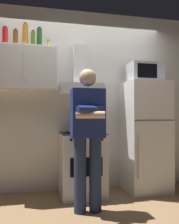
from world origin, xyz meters
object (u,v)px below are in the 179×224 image
at_px(stove_oven, 82,164).
at_px(person_standing, 88,133).
at_px(upper_cabinet, 23,69).
at_px(bottle_beer_brown, 15,38).
at_px(cooking_pot, 93,128).
at_px(bottle_spice_jar, 48,45).
at_px(refrigerator, 145,136).
at_px(bottle_liquor_amber, 25,36).
at_px(bottle_olive_oil, 33,39).
at_px(microwave, 144,73).
at_px(range_hood, 80,82).
at_px(bottle_soda_red, 5,36).
at_px(bottle_wine_green, 39,38).

bearing_deg(stove_oven, person_standing, -94.72).
xyz_separation_m(upper_cabinet, bottle_beer_brown, (-0.11, 0.01, 0.42)).
height_order(cooking_pot, bottle_spice_jar, bottle_spice_jar).
distance_m(upper_cabinet, person_standing, 1.35).
distance_m(bottle_spice_jar, bottle_beer_brown, 0.45).
height_order(refrigerator, bottle_liquor_amber, bottle_liquor_amber).
distance_m(bottle_olive_oil, bottle_liquor_amber, 0.12).
bearing_deg(upper_cabinet, bottle_spice_jar, 4.67).
relative_size(microwave, bottle_olive_oil, 1.98).
height_order(person_standing, cooking_pot, person_standing).
bearing_deg(range_hood, stove_oven, -90.00).
relative_size(bottle_soda_red, bottle_liquor_amber, 0.78).
height_order(bottle_spice_jar, bottle_soda_red, bottle_soda_red).
xyz_separation_m(stove_oven, range_hood, (0.00, 0.13, 1.16)).
xyz_separation_m(upper_cabinet, microwave, (1.75, -0.11, -0.01)).
height_order(refrigerator, bottle_wine_green, bottle_wine_green).
bearing_deg(bottle_wine_green, bottle_olive_oil, -153.46).
distance_m(cooking_pot, bottle_olive_oil, 1.48).
xyz_separation_m(bottle_olive_oil, bottle_soda_red, (-0.37, -0.01, 0.01)).
distance_m(range_hood, bottle_soda_red, 1.19).
bearing_deg(bottle_beer_brown, bottle_soda_red, -171.30).
height_order(upper_cabinet, person_standing, upper_cabinet).
distance_m(refrigerator, person_standing, 1.17).
distance_m(range_hood, cooking_pot, 0.72).
xyz_separation_m(cooking_pot, bottle_liquor_amber, (-0.91, 0.25, 1.27)).
relative_size(bottle_spice_jar, bottle_beer_brown, 0.53).
height_order(bottle_wine_green, bottle_spice_jar, bottle_wine_green).
bearing_deg(microwave, refrigerator, -89.10).
bearing_deg(bottle_spice_jar, microwave, -5.44).
bearing_deg(bottle_olive_oil, bottle_wine_green, 26.54).
relative_size(upper_cabinet, cooking_pot, 3.09).
relative_size(range_hood, bottle_wine_green, 2.45).
distance_m(bottle_soda_red, bottle_liquor_amber, 0.27).
bearing_deg(bottle_wine_green, stove_oven, -15.90).
relative_size(microwave, bottle_spice_jar, 3.70).
height_order(microwave, bottle_liquor_amber, bottle_liquor_amber).
relative_size(refrigerator, bottle_liquor_amber, 4.77).
distance_m(microwave, bottle_soda_red, 2.04).
relative_size(stove_oven, range_hood, 1.17).
bearing_deg(bottle_liquor_amber, microwave, -3.74).
height_order(range_hood, bottle_olive_oil, bottle_olive_oil).
height_order(stove_oven, cooking_pot, cooking_pot).
relative_size(person_standing, bottle_beer_brown, 6.70).
xyz_separation_m(cooking_pot, bottle_wine_green, (-0.71, 0.29, 1.26)).
xyz_separation_m(range_hood, refrigerator, (0.95, -0.13, -0.80)).
relative_size(refrigerator, microwave, 3.33).
relative_size(range_hood, cooking_pot, 2.58).
bearing_deg(range_hood, person_standing, -93.91).
xyz_separation_m(upper_cabinet, bottle_olive_oil, (0.13, -0.00, 0.41)).
distance_m(upper_cabinet, cooking_pot, 1.26).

